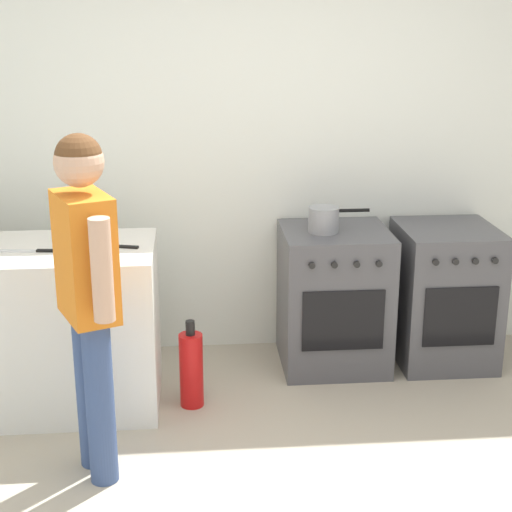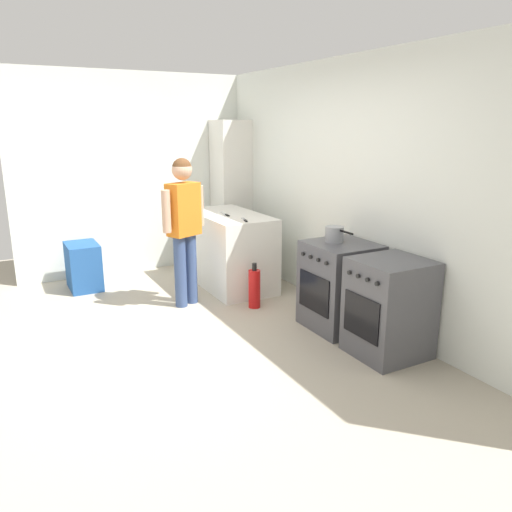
{
  "view_description": "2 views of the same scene",
  "coord_description": "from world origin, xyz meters",
  "px_view_note": "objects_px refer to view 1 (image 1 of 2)",
  "views": [
    {
      "loc": [
        -0.5,
        -2.81,
        2.1
      ],
      "look_at": [
        -0.19,
        0.82,
        0.95
      ],
      "focal_mm": 55.0,
      "sensor_mm": 36.0,
      "label": 1
    },
    {
      "loc": [
        4.02,
        -1.32,
        1.95
      ],
      "look_at": [
        0.28,
        0.69,
        0.82
      ],
      "focal_mm": 35.0,
      "sensor_mm": 36.0,
      "label": 2
    }
  ],
  "objects_px": {
    "oven_left": "(334,298)",
    "knife_utility": "(118,247)",
    "pot": "(324,220)",
    "person": "(87,281)",
    "knife_chef": "(31,251)",
    "fire_extinguisher": "(191,369)",
    "oven_right": "(444,294)"
  },
  "relations": [
    {
      "from": "person",
      "to": "fire_extinguisher",
      "type": "height_order",
      "value": "person"
    },
    {
      "from": "knife_chef",
      "to": "fire_extinguisher",
      "type": "height_order",
      "value": "knife_chef"
    },
    {
      "from": "knife_utility",
      "to": "person",
      "type": "bearing_deg",
      "value": -96.0
    },
    {
      "from": "oven_right",
      "to": "knife_chef",
      "type": "relative_size",
      "value": 2.73
    },
    {
      "from": "oven_left",
      "to": "knife_chef",
      "type": "height_order",
      "value": "knife_chef"
    },
    {
      "from": "oven_right",
      "to": "pot",
      "type": "height_order",
      "value": "pot"
    },
    {
      "from": "oven_right",
      "to": "fire_extinguisher",
      "type": "bearing_deg",
      "value": -162.91
    },
    {
      "from": "knife_chef",
      "to": "person",
      "type": "distance_m",
      "value": 0.75
    },
    {
      "from": "oven_right",
      "to": "knife_chef",
      "type": "height_order",
      "value": "knife_chef"
    },
    {
      "from": "pot",
      "to": "knife_utility",
      "type": "bearing_deg",
      "value": -162.05
    },
    {
      "from": "pot",
      "to": "oven_right",
      "type": "bearing_deg",
      "value": 2.16
    },
    {
      "from": "person",
      "to": "fire_extinguisher",
      "type": "distance_m",
      "value": 1.06
    },
    {
      "from": "oven_left",
      "to": "person",
      "type": "height_order",
      "value": "person"
    },
    {
      "from": "oven_left",
      "to": "knife_chef",
      "type": "xyz_separation_m",
      "value": [
        -1.68,
        -0.44,
        0.48
      ]
    },
    {
      "from": "knife_utility",
      "to": "knife_chef",
      "type": "xyz_separation_m",
      "value": [
        -0.44,
        -0.04,
        -0.0
      ]
    },
    {
      "from": "pot",
      "to": "fire_extinguisher",
      "type": "xyz_separation_m",
      "value": [
        -0.79,
        -0.45,
        -0.71
      ]
    },
    {
      "from": "oven_left",
      "to": "person",
      "type": "distance_m",
      "value": 1.79
    },
    {
      "from": "knife_chef",
      "to": "person",
      "type": "bearing_deg",
      "value": -60.54
    },
    {
      "from": "oven_right",
      "to": "pot",
      "type": "bearing_deg",
      "value": -177.84
    },
    {
      "from": "oven_left",
      "to": "fire_extinguisher",
      "type": "relative_size",
      "value": 1.7
    },
    {
      "from": "oven_left",
      "to": "knife_utility",
      "type": "xyz_separation_m",
      "value": [
        -1.24,
        -0.4,
        0.48
      ]
    },
    {
      "from": "oven_right",
      "to": "knife_chef",
      "type": "xyz_separation_m",
      "value": [
        -2.37,
        -0.44,
        0.48
      ]
    },
    {
      "from": "oven_right",
      "to": "pot",
      "type": "distance_m",
      "value": 0.91
    },
    {
      "from": "oven_left",
      "to": "knife_utility",
      "type": "distance_m",
      "value": 1.39
    },
    {
      "from": "pot",
      "to": "person",
      "type": "xyz_separation_m",
      "value": [
        -1.23,
        -1.07,
        0.03
      ]
    },
    {
      "from": "knife_utility",
      "to": "oven_right",
      "type": "bearing_deg",
      "value": 11.88
    },
    {
      "from": "oven_left",
      "to": "knife_utility",
      "type": "bearing_deg",
      "value": -161.91
    },
    {
      "from": "pot",
      "to": "fire_extinguisher",
      "type": "height_order",
      "value": "pot"
    },
    {
      "from": "knife_utility",
      "to": "oven_left",
      "type": "bearing_deg",
      "value": 18.09
    },
    {
      "from": "oven_left",
      "to": "fire_extinguisher",
      "type": "xyz_separation_m",
      "value": [
        -0.87,
        -0.48,
        -0.21
      ]
    },
    {
      "from": "knife_chef",
      "to": "fire_extinguisher",
      "type": "xyz_separation_m",
      "value": [
        0.81,
        -0.03,
        -0.69
      ]
    },
    {
      "from": "oven_right",
      "to": "person",
      "type": "distance_m",
      "value": 2.34
    }
  ]
}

